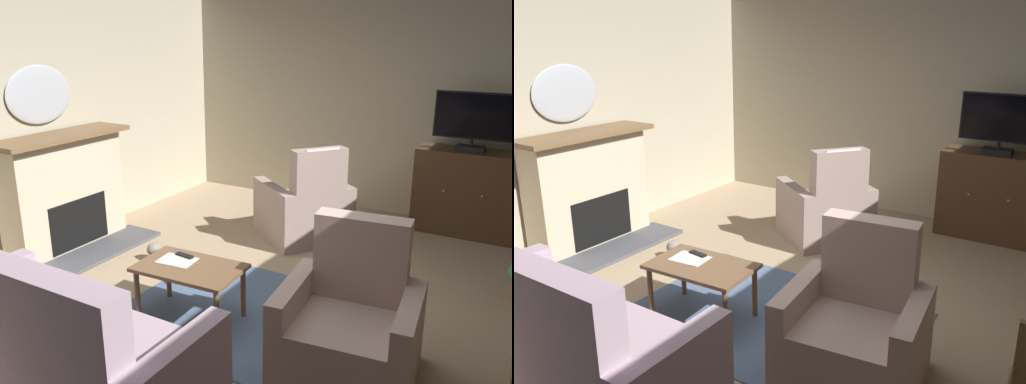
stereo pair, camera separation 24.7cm
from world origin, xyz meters
TOP-DOWN VIEW (x-y plane):
  - ground_plane at (0.00, 0.00)m, footprint 6.19×7.04m
  - wall_back at (0.00, 3.27)m, footprint 6.19×0.10m
  - wall_left at (-2.84, 0.00)m, footprint 0.10×7.04m
  - rug_central at (0.03, 0.01)m, footprint 2.28×1.63m
  - fireplace at (-2.52, 0.27)m, footprint 0.84×1.56m
  - wall_mirror_oval at (-2.76, 0.27)m, footprint 0.06×0.80m
  - tv_cabinet at (1.12, 2.92)m, footprint 1.14×0.49m
  - television at (1.12, 2.87)m, footprint 0.85×0.20m
  - coffee_table at (-0.46, -0.27)m, footprint 0.88×0.58m
  - tv_remote at (-0.61, -0.15)m, footprint 0.17×0.07m
  - folded_newspaper at (-0.61, -0.24)m, footprint 0.32×0.25m
  - sofa_floral at (-0.59, -1.47)m, footprint 1.97×0.88m
  - armchair_in_far_corner at (0.91, -0.27)m, footprint 1.01×0.91m
  - armchair_near_window at (-0.42, 1.83)m, footprint 1.23×1.22m
  - cat at (-1.32, 0.36)m, footprint 0.61×0.45m

SIDE VIEW (x-z plane):
  - ground_plane at x=0.00m, z-range -0.04..0.00m
  - rug_central at x=0.03m, z-range 0.00..0.01m
  - cat at x=-1.32m, z-range -0.01..0.21m
  - armchair_in_far_corner at x=0.91m, z-range -0.19..0.87m
  - sofa_floral at x=-0.59m, z-range -0.18..0.87m
  - armchair_near_window at x=-0.42m, z-range -0.22..0.91m
  - coffee_table at x=-0.46m, z-range 0.17..0.65m
  - tv_cabinet at x=1.12m, z-range -0.02..0.97m
  - folded_newspaper at x=-0.61m, z-range 0.47..0.48m
  - tv_remote at x=-0.61m, z-range 0.47..0.50m
  - fireplace at x=-2.52m, z-range -0.03..1.24m
  - television at x=1.12m, z-range 1.02..1.68m
  - wall_back at x=0.00m, z-range 0.00..2.80m
  - wall_left at x=-2.84m, z-range 0.00..2.80m
  - wall_mirror_oval at x=-2.76m, z-range 1.36..1.96m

